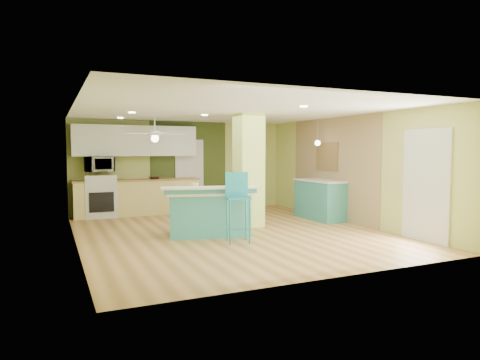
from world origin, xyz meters
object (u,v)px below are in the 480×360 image
at_px(peninsula, 209,212).
at_px(side_counter, 320,199).
at_px(bar_stool, 238,195).
at_px(canister, 194,187).
at_px(fruit_bowl, 154,178).

relative_size(peninsula, side_counter, 1.30).
height_order(bar_stool, canister, bar_stool).
bearing_deg(fruit_bowl, side_counter, -34.17).
height_order(fruit_bowl, canister, canister).
bearing_deg(side_counter, peninsula, -165.72).
relative_size(side_counter, canister, 8.57).
bearing_deg(bar_stool, peninsula, 124.41).
bearing_deg(canister, peninsula, -26.43).
distance_m(bar_stool, side_counter, 3.36).
distance_m(side_counter, canister, 3.58).
relative_size(peninsula, bar_stool, 1.51).
bearing_deg(fruit_bowl, bar_stool, -81.00).
distance_m(bar_stool, fruit_bowl, 4.07).
xyz_separation_m(peninsula, canister, (-0.26, 0.13, 0.50)).
bearing_deg(side_counter, fruit_bowl, 145.83).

